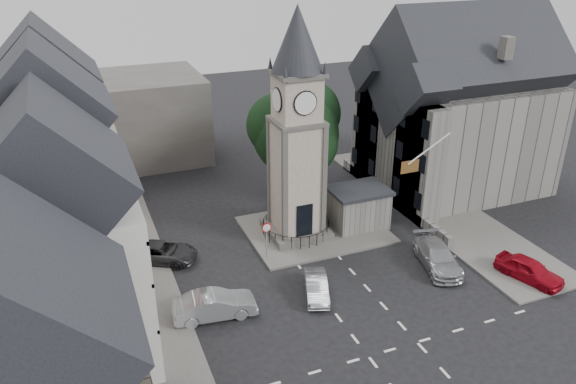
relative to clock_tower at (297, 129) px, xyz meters
name	(u,v)px	position (x,y,z in m)	size (l,w,h in m)	color
ground	(346,293)	(0.00, -7.99, -8.12)	(120.00, 120.00, 0.00)	black
pavement_west	(126,284)	(-12.50, -1.99, -8.05)	(6.00, 30.00, 0.14)	#595651
pavement_east	(433,206)	(12.00, 0.01, -8.05)	(6.00, 26.00, 0.14)	#595651
central_island	(315,229)	(1.50, 0.01, -8.04)	(10.00, 8.00, 0.16)	#595651
road_markings	(393,349)	(0.00, -13.49, -8.12)	(20.00, 8.00, 0.01)	silver
clock_tower	(297,129)	(0.00, 0.00, 0.00)	(4.86, 4.86, 16.25)	#4C4944
stone_shelter	(358,207)	(4.80, -0.49, -6.57)	(4.30, 3.30, 3.08)	#66635E
town_tree	(296,121)	(2.00, 5.01, -1.15)	(7.20, 7.20, 10.80)	black
warning_sign_post	(267,234)	(-3.20, -2.56, -6.09)	(0.70, 0.19, 2.85)	black
terrace_pink	(53,142)	(-15.50, 8.01, -1.54)	(8.10, 7.60, 12.80)	#CE8E91
terrace_cream	(56,185)	(-15.50, 0.01, -1.54)	(8.10, 7.60, 12.80)	beige
terrace_tudor	(61,257)	(-15.50, -7.99, -1.93)	(8.10, 7.60, 12.00)	silver
backdrop_west	(96,123)	(-12.00, 20.01, -4.12)	(20.00, 10.00, 8.00)	#4C4944
east_building	(456,117)	(15.59, 3.01, -1.86)	(14.40, 11.40, 12.60)	#66635E
east_boundary_wall	(390,198)	(9.20, 2.01, -7.67)	(0.40, 16.00, 0.90)	#66635E
flagpole	(429,149)	(8.00, -3.99, -1.12)	(3.68, 0.10, 2.74)	white
car_west_silver	(215,305)	(-8.08, -7.21, -7.33)	(1.68, 4.80, 1.58)	#999DA1
car_west_grey	(161,252)	(-9.85, 0.01, -7.44)	(2.25, 4.88, 1.36)	#29292B
car_island_silver	(316,287)	(-1.78, -7.49, -7.51)	(1.30, 3.73, 1.23)	#96989E
car_island_east	(437,257)	(7.00, -7.49, -7.37)	(2.10, 5.17, 1.50)	#9A9BA1
car_east_red	(529,270)	(11.50, -10.99, -7.39)	(1.73, 4.31, 1.47)	#A00817
pedestrian	(417,211)	(9.45, -1.48, -7.27)	(0.62, 0.41, 1.70)	beige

